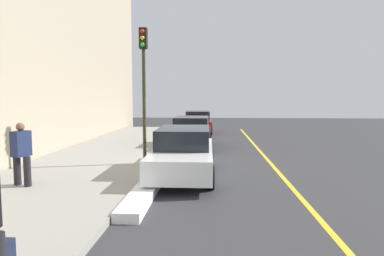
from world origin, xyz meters
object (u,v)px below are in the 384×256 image
Objects in this scene: parked_car_black at (191,132)px; parked_car_white at (184,152)px; parked_car_red at (198,122)px; pedestrian_navy_coat at (21,152)px; traffic_light_pole at (144,74)px.

parked_car_black and parked_car_white have the same top height.
parked_car_red is 2.82× the size of pedestrian_navy_coat.
pedestrian_navy_coat is at bearing -63.80° from parked_car_white.
pedestrian_navy_coat reaches higher than parked_car_white.
parked_car_white is at bearing 116.20° from pedestrian_navy_coat.
parked_car_black is 8.90m from pedestrian_navy_coat.
parked_car_black is 5.92m from parked_car_white.
traffic_light_pole is (4.81, -1.35, 2.54)m from parked_car_black.
pedestrian_navy_coat is (7.95, -4.00, 0.29)m from parked_car_black.
traffic_light_pole is (-3.13, 2.65, 2.25)m from pedestrian_navy_coat.
parked_car_white is 3.13m from traffic_light_pole.
parked_car_black is at bearing 164.32° from traffic_light_pole.
parked_car_red is at bearing -179.55° from parked_car_white.
parked_car_white is 1.02× the size of traffic_light_pole.
parked_car_red and parked_car_white have the same top height.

